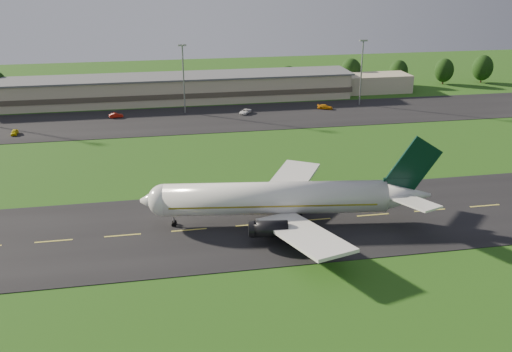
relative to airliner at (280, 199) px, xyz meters
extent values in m
plane|color=#1F4812|center=(-15.83, 0.12, -4.66)|extent=(360.00, 360.00, 0.00)
cube|color=black|center=(-15.83, 0.12, -4.61)|extent=(220.00, 30.00, 0.10)
cube|color=black|center=(-15.83, 72.12, -4.61)|extent=(260.00, 30.00, 0.10)
cylinder|color=silver|center=(-0.85, 0.12, 0.14)|extent=(38.41, 10.68, 5.60)
sphere|color=silver|center=(-19.67, 2.68, 0.14)|extent=(5.60, 5.60, 5.60)
cone|color=silver|center=(-21.66, 2.95, 0.14)|extent=(4.69, 5.87, 5.38)
cone|color=silver|center=(21.45, -2.93, 0.14)|extent=(9.66, 6.65, 5.49)
cube|color=olive|center=(-1.34, 0.18, -0.21)|extent=(35.44, 10.32, 0.28)
cube|color=black|center=(-20.27, 2.76, 0.69)|extent=(2.39, 3.24, 0.65)
cube|color=silver|center=(1.13, -11.26, -1.36)|extent=(12.03, 20.18, 2.20)
cube|color=silver|center=(4.11, 10.54, -1.36)|extent=(15.94, 19.82, 2.20)
cube|color=silver|center=(20.77, -7.88, 1.04)|extent=(6.69, 9.36, 0.91)
cube|color=silver|center=(22.12, 2.03, 1.04)|extent=(8.21, 9.24, 0.91)
cube|color=black|center=(19.96, -2.72, 1.94)|extent=(5.03, 1.22, 3.00)
cube|color=black|center=(22.44, -3.06, 5.64)|extent=(9.41, 1.72, 10.55)
cylinder|color=black|center=(-3.42, -7.61, -1.76)|extent=(5.91, 3.43, 2.70)
cylinder|color=black|center=(-1.25, 8.24, -1.76)|extent=(5.91, 3.43, 2.70)
cube|color=tan|center=(-15.83, 96.12, -0.66)|extent=(120.00, 15.00, 8.00)
cube|color=#4C4438|center=(-15.83, 96.12, -1.46)|extent=(121.00, 15.40, 1.60)
cube|color=#595B60|center=(-15.83, 96.12, 3.49)|extent=(122.00, 16.00, 0.50)
cube|color=tan|center=(54.17, 98.12, -1.66)|extent=(28.00, 11.00, 6.00)
cylinder|color=gray|center=(-10.83, 80.12, 5.34)|extent=(0.44, 0.44, 20.00)
cube|color=gray|center=(-10.83, 80.12, 15.44)|extent=(2.40, 1.20, 0.50)
cylinder|color=gray|center=(44.17, 80.12, 5.34)|extent=(0.44, 0.44, 20.00)
cube|color=gray|center=(44.17, 80.12, 15.44)|extent=(2.40, 1.20, 0.50)
cylinder|color=black|center=(-51.07, 104.85, -3.55)|extent=(0.56, 0.56, 2.23)
ellipsoid|color=black|center=(-51.07, 104.85, -0.82)|extent=(5.20, 5.20, 6.50)
cylinder|color=black|center=(27.04, 105.18, -3.30)|extent=(0.56, 0.56, 2.73)
ellipsoid|color=black|center=(27.04, 105.18, 0.04)|extent=(6.37, 6.37, 7.97)
cylinder|color=black|center=(50.66, 107.17, -3.05)|extent=(0.56, 0.56, 3.22)
ellipsoid|color=black|center=(50.66, 107.17, 0.88)|extent=(7.51, 7.51, 9.39)
cylinder|color=black|center=(68.80, 106.76, -3.22)|extent=(0.56, 0.56, 2.88)
ellipsoid|color=black|center=(68.80, 106.76, 0.30)|extent=(6.72, 6.72, 8.40)
cylinder|color=black|center=(86.06, 105.47, -3.18)|extent=(0.56, 0.56, 2.97)
ellipsoid|color=black|center=(86.06, 105.47, 0.45)|extent=(6.93, 6.93, 8.66)
cylinder|color=black|center=(101.40, 105.32, -3.05)|extent=(0.56, 0.56, 3.23)
ellipsoid|color=black|center=(101.40, 105.32, 0.90)|extent=(7.53, 7.53, 9.41)
imported|color=#CEBF0C|center=(-56.45, 65.35, -3.91)|extent=(1.59, 3.82, 1.29)
imported|color=#AA170B|center=(-30.96, 78.19, -3.90)|extent=(4.21, 2.08, 1.33)
imported|color=white|center=(6.76, 75.71, -3.90)|extent=(4.54, 5.20, 1.33)
imported|color=orange|center=(31.83, 76.70, -3.88)|extent=(5.02, 3.75, 1.35)
camera|label=1|loc=(-20.79, -87.59, 38.24)|focal=40.00mm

